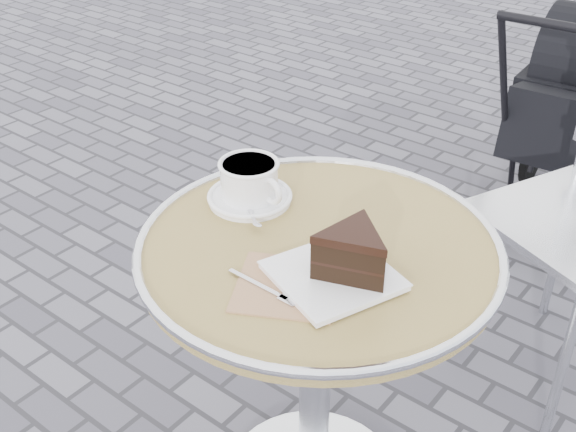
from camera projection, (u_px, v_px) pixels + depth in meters
The scene contains 3 objects.
cafe_table at pixel (317, 310), 1.49m from camera, with size 0.72×0.72×0.74m.
cappuccino_set at pixel (250, 184), 1.52m from camera, with size 0.18×0.18×0.09m.
cake_plate_set at pixel (347, 258), 1.28m from camera, with size 0.31×0.32×0.11m.
Camera 1 is at (0.67, -0.94, 1.53)m, focal length 45.00 mm.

